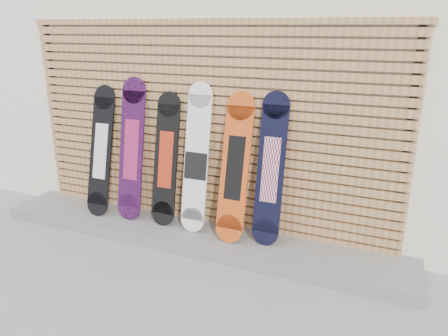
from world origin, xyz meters
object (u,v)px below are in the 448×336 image
at_px(snowboard_0, 101,151).
at_px(snowboard_2, 166,160).
at_px(snowboard_3, 196,160).
at_px(snowboard_1, 132,150).
at_px(snowboard_5, 271,170).
at_px(snowboard_4, 235,168).

xyz_separation_m(snowboard_0, snowboard_2, (0.84, 0.04, -0.01)).
bearing_deg(snowboard_3, snowboard_1, -179.94).
distance_m(snowboard_3, snowboard_5, 0.81).
distance_m(snowboard_1, snowboard_4, 1.26).
distance_m(snowboard_4, snowboard_5, 0.36).
height_order(snowboard_4, snowboard_5, snowboard_5).
relative_size(snowboard_1, snowboard_5, 1.04).
height_order(snowboard_2, snowboard_4, snowboard_4).
relative_size(snowboard_0, snowboard_3, 0.94).
relative_size(snowboard_1, snowboard_2, 1.09).
relative_size(snowboard_2, snowboard_4, 0.97).
bearing_deg(snowboard_0, snowboard_3, 1.48).
xyz_separation_m(snowboard_0, snowboard_5, (2.02, 0.04, 0.02)).
xyz_separation_m(snowboard_0, snowboard_3, (1.21, 0.03, 0.04)).
bearing_deg(snowboard_4, snowboard_5, 7.43).
bearing_deg(snowboard_5, snowboard_2, -179.80).
bearing_deg(snowboard_1, snowboard_2, 1.27).
bearing_deg(snowboard_2, snowboard_5, 0.20).
height_order(snowboard_0, snowboard_3, snowboard_3).
xyz_separation_m(snowboard_4, snowboard_5, (0.36, 0.05, 0.01)).
bearing_deg(snowboard_3, snowboard_2, 178.66).
distance_m(snowboard_0, snowboard_5, 2.02).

